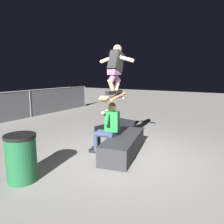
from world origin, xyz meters
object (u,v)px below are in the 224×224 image
Objects in this scene: ledge_box_main at (123,145)px; skater_airborne at (116,67)px; kicker_ramp at (118,129)px; trash_bin at (21,158)px; person_sitting_on_ledge at (108,125)px; skateboard at (114,97)px.

skater_airborne is (-0.17, 0.14, 1.90)m from ledge_box_main.
trash_bin reaches higher than kicker_ramp.
person_sitting_on_ledge reaches higher than ledge_box_main.
skater_airborne is at bearing -96.77° from person_sitting_on_ledge.
kicker_ramp is (2.02, 1.06, -1.37)m from skateboard.
kicker_ramp is (1.97, 1.06, -2.06)m from skater_airborne.
kicker_ramp is at bearing 27.67° from skateboard.
trash_bin is at bearing 157.37° from skater_airborne.
ledge_box_main is at bearing -69.17° from person_sitting_on_ledge.
person_sitting_on_ledge reaches higher than trash_bin.
skater_airborne is 0.78× the size of kicker_ramp.
trash_bin is (-2.01, 0.84, -1.68)m from skater_airborne.
person_sitting_on_ledge is at bearing 83.23° from skater_airborne.
kicker_ramp is at bearing 33.60° from ledge_box_main.
person_sitting_on_ledge is at bearing -16.69° from trash_bin.
kicker_ramp is 1.61× the size of trash_bin.
skater_airborne is 3.04m from kicker_ramp.
skater_airborne is (0.06, -0.00, 0.69)m from skateboard.
kicker_ramp is (1.94, 0.83, -0.64)m from person_sitting_on_ledge.
skateboard reaches higher than kicker_ramp.
kicker_ramp is at bearing 3.22° from trash_bin.
skater_airborne is 1.26× the size of trash_bin.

